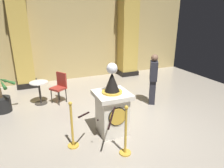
{
  "coord_description": "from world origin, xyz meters",
  "views": [
    {
      "loc": [
        -2.02,
        -4.16,
        2.69
      ],
      "look_at": [
        -0.39,
        -0.29,
        1.23
      ],
      "focal_mm": 32.24,
      "sensor_mm": 36.0,
      "label": 1
    }
  ],
  "objects_px": {
    "pedestal_clock": "(112,108)",
    "stanchion_near": "(72,131)",
    "bystander_guest": "(153,78)",
    "cafe_table": "(40,90)",
    "cafe_chair_red": "(60,85)",
    "potted_palm_left": "(2,100)",
    "stanchion_far": "(126,137)"
  },
  "relations": [
    {
      "from": "stanchion_far",
      "to": "cafe_table",
      "type": "relative_size",
      "value": 1.5
    },
    {
      "from": "pedestal_clock",
      "to": "potted_palm_left",
      "type": "height_order",
      "value": "pedestal_clock"
    },
    {
      "from": "cafe_chair_red",
      "to": "stanchion_near",
      "type": "bearing_deg",
      "value": -93.51
    },
    {
      "from": "stanchion_near",
      "to": "stanchion_far",
      "type": "bearing_deg",
      "value": -35.08
    },
    {
      "from": "stanchion_near",
      "to": "cafe_chair_red",
      "type": "bearing_deg",
      "value": 86.49
    },
    {
      "from": "potted_palm_left",
      "to": "bystander_guest",
      "type": "bearing_deg",
      "value": -15.27
    },
    {
      "from": "stanchion_near",
      "to": "bystander_guest",
      "type": "relative_size",
      "value": 0.67
    },
    {
      "from": "pedestal_clock",
      "to": "stanchion_near",
      "type": "xyz_separation_m",
      "value": [
        -0.98,
        -0.18,
        -0.28
      ]
    },
    {
      "from": "cafe_table",
      "to": "potted_palm_left",
      "type": "bearing_deg",
      "value": -170.6
    },
    {
      "from": "bystander_guest",
      "to": "stanchion_far",
      "type": "bearing_deg",
      "value": -134.89
    },
    {
      "from": "pedestal_clock",
      "to": "potted_palm_left",
      "type": "bearing_deg",
      "value": 138.25
    },
    {
      "from": "bystander_guest",
      "to": "cafe_chair_red",
      "type": "bearing_deg",
      "value": 154.81
    },
    {
      "from": "pedestal_clock",
      "to": "cafe_table",
      "type": "xyz_separation_m",
      "value": [
        -1.44,
        2.4,
        -0.19
      ]
    },
    {
      "from": "potted_palm_left",
      "to": "cafe_table",
      "type": "xyz_separation_m",
      "value": [
        1.05,
        0.17,
        0.09
      ]
    },
    {
      "from": "pedestal_clock",
      "to": "stanchion_near",
      "type": "height_order",
      "value": "pedestal_clock"
    },
    {
      "from": "bystander_guest",
      "to": "cafe_chair_red",
      "type": "height_order",
      "value": "bystander_guest"
    },
    {
      "from": "cafe_table",
      "to": "stanchion_far",
      "type": "bearing_deg",
      "value": -66.85
    },
    {
      "from": "potted_palm_left",
      "to": "stanchion_near",
      "type": "bearing_deg",
      "value": -57.86
    },
    {
      "from": "stanchion_near",
      "to": "potted_palm_left",
      "type": "relative_size",
      "value": 0.97
    },
    {
      "from": "pedestal_clock",
      "to": "stanchion_far",
      "type": "height_order",
      "value": "pedestal_clock"
    },
    {
      "from": "pedestal_clock",
      "to": "bystander_guest",
      "type": "relative_size",
      "value": 1.08
    },
    {
      "from": "stanchion_far",
      "to": "bystander_guest",
      "type": "distance_m",
      "value": 2.69
    },
    {
      "from": "stanchion_far",
      "to": "potted_palm_left",
      "type": "height_order",
      "value": "same"
    },
    {
      "from": "pedestal_clock",
      "to": "cafe_table",
      "type": "height_order",
      "value": "pedestal_clock"
    },
    {
      "from": "bystander_guest",
      "to": "stanchion_near",
      "type": "bearing_deg",
      "value": -156.19
    },
    {
      "from": "pedestal_clock",
      "to": "cafe_chair_red",
      "type": "distance_m",
      "value": 2.44
    },
    {
      "from": "potted_palm_left",
      "to": "cafe_table",
      "type": "relative_size",
      "value": 1.5
    },
    {
      "from": "pedestal_clock",
      "to": "cafe_chair_red",
      "type": "xyz_separation_m",
      "value": [
        -0.83,
        2.3,
        -0.08
      ]
    },
    {
      "from": "stanchion_far",
      "to": "stanchion_near",
      "type": "bearing_deg",
      "value": 144.92
    },
    {
      "from": "bystander_guest",
      "to": "cafe_table",
      "type": "height_order",
      "value": "bystander_guest"
    },
    {
      "from": "pedestal_clock",
      "to": "stanchion_near",
      "type": "bearing_deg",
      "value": -169.5
    },
    {
      "from": "stanchion_near",
      "to": "potted_palm_left",
      "type": "distance_m",
      "value": 2.85
    }
  ]
}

